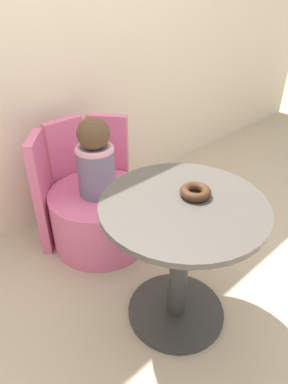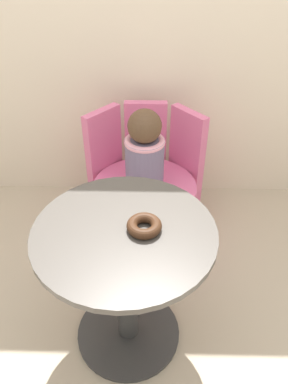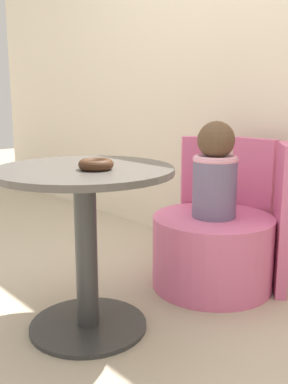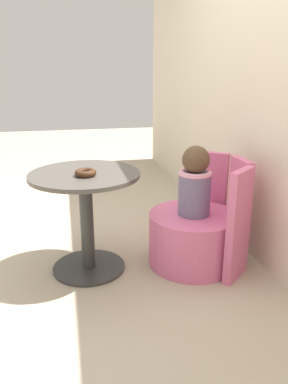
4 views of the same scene
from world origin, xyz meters
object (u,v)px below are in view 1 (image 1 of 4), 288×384
at_px(round_table, 181,243).
at_px(tub_chair, 100,217).
at_px(child_figure, 95,159).
at_px(donut, 195,192).

relative_size(round_table, tub_chair, 1.17).
bearing_deg(child_figure, tub_chair, 95.36).
bearing_deg(child_figure, donut, -88.99).
relative_size(child_figure, donut, 3.53).
xyz_separation_m(round_table, donut, (0.07, 0.00, 0.23)).
bearing_deg(tub_chair, round_table, -95.02).
height_order(tub_chair, donut, donut).
bearing_deg(donut, round_table, -176.85).
height_order(round_table, donut, donut).
height_order(child_figure, donut, child_figure).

